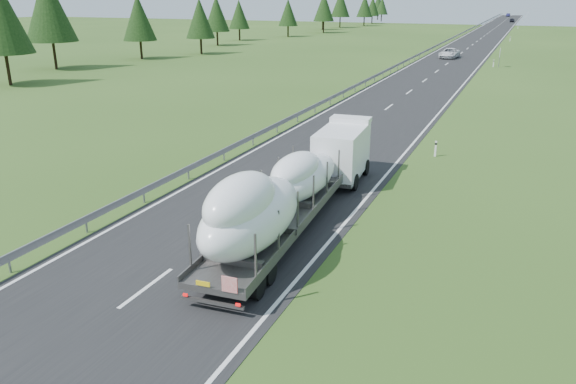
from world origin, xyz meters
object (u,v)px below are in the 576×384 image
at_px(distant_van, 449,53).
at_px(distant_car_blue, 508,15).
at_px(highway_sign, 500,54).
at_px(distant_car_dark, 512,20).
at_px(boat_truck, 291,186).

xyz_separation_m(distant_van, distant_car_blue, (-0.16, 190.99, -0.06)).
bearing_deg(highway_sign, distant_car_blue, 92.34).
height_order(distant_van, distant_car_dark, distant_van).
bearing_deg(distant_van, distant_car_blue, 92.90).
height_order(highway_sign, distant_van, highway_sign).
xyz_separation_m(boat_truck, distant_van, (-3.39, 73.55, -1.19)).
xyz_separation_m(distant_van, distant_car_dark, (3.86, 134.10, -0.08)).
height_order(boat_truck, distant_car_dark, boat_truck).
xyz_separation_m(highway_sign, distant_van, (-8.04, 9.43, -1.04)).
bearing_deg(highway_sign, boat_truck, -94.14).
distance_m(distant_van, distant_car_blue, 190.99).
bearing_deg(boat_truck, distant_car_blue, 90.77).
height_order(highway_sign, distant_car_dark, highway_sign).
xyz_separation_m(highway_sign, distant_car_blue, (-8.19, 200.42, -1.10)).
relative_size(boat_truck, distant_car_dark, 4.24).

